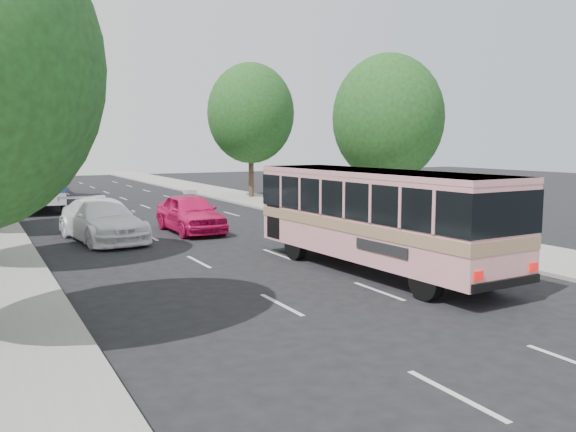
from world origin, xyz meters
TOP-DOWN VIEW (x-y plane):
  - ground at (0.00, 0.00)m, footprint 120.00×120.00m
  - sidewalk_right at (8.50, 20.00)m, footprint 4.00×90.00m
  - tree_right_near at (8.78, 7.94)m, footprint 5.10×5.10m
  - tree_right_far at (9.08, 23.94)m, footprint 6.00×6.00m
  - pink_bus at (2.35, 0.03)m, footprint 3.03×9.81m
  - pink_taxi at (0.02, 10.52)m, footprint 2.03×4.96m
  - white_pickup at (-3.84, 9.93)m, footprint 3.05×5.98m
  - tour_coach_front at (-4.50, 25.71)m, footprint 4.47×13.36m
  - tour_coach_rear at (-5.11, 34.75)m, footprint 2.87×12.17m
  - taxi_roof_sign at (0.02, 10.52)m, footprint 0.55×0.18m

SIDE VIEW (x-z plane):
  - ground at x=0.00m, z-range 0.00..0.00m
  - sidewalk_right at x=8.50m, z-range 0.00..0.12m
  - white_pickup at x=-3.84m, z-range 0.00..1.66m
  - pink_taxi at x=0.02m, z-range 0.00..1.68m
  - taxi_roof_sign at x=0.02m, z-range 1.68..1.86m
  - pink_bus at x=2.35m, z-range 0.38..3.47m
  - tour_coach_rear at x=-5.11m, z-range 0.37..4.00m
  - tour_coach_front at x=-4.50m, z-range 0.40..4.32m
  - tree_right_near at x=8.78m, z-range 1.23..9.18m
  - tree_right_far at x=9.08m, z-range 1.45..10.80m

